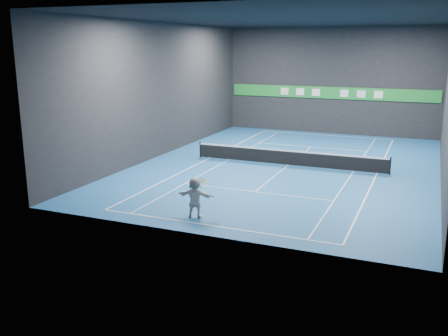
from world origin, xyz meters
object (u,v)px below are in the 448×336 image
at_px(tennis_racket, 202,181).
at_px(tennis_net, 288,157).
at_px(player, 195,197).
at_px(tennis_ball, 188,149).

bearing_deg(tennis_racket, tennis_net, 85.60).
xyz_separation_m(player, tennis_ball, (-0.35, 0.12, 2.12)).
bearing_deg(player, tennis_ball, -26.08).
bearing_deg(tennis_racket, tennis_ball, 173.59).
xyz_separation_m(player, tennis_net, (1.16, 11.18, -0.38)).
bearing_deg(tennis_net, tennis_ball, -97.79).
relative_size(tennis_net, tennis_racket, 24.71).
bearing_deg(tennis_ball, tennis_net, 82.21).
bearing_deg(tennis_net, tennis_racket, -94.40).
bearing_deg(tennis_ball, player, -19.25).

